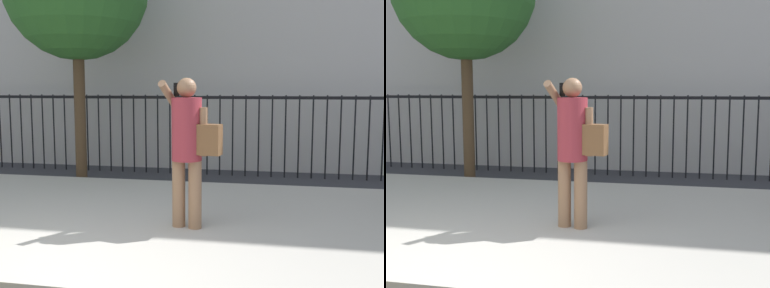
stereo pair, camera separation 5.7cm
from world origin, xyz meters
The scene contains 3 objects.
sidewalk centered at (0.00, 2.20, 0.07)m, with size 28.00×4.40×0.15m, color #B2ADA3.
iron_fence centered at (0.00, 5.90, 1.02)m, with size 12.03×0.04×1.60m.
pedestrian_on_phone centered at (1.12, 1.80, 1.14)m, with size 0.69×0.50×1.70m.
Camera 2 is at (2.24, -3.29, 1.73)m, focal length 43.92 mm.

